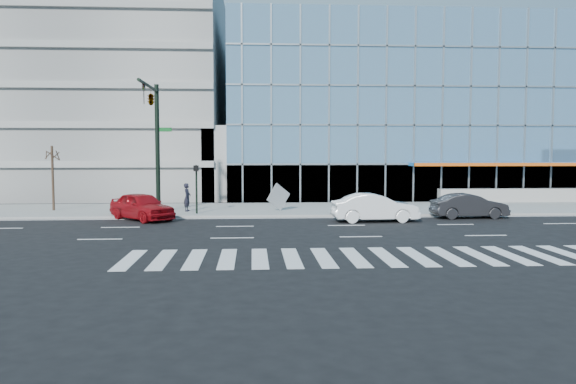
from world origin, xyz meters
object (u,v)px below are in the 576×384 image
(dark_sedan, at_px, (469,206))
(street_tree_near, at_px, (52,155))
(tilted_panel, at_px, (279,197))
(pedestrian, at_px, (187,197))
(ped_signal_post, at_px, (196,181))
(white_sedan, at_px, (375,208))
(red_sedan, at_px, (142,206))
(traffic_signal, at_px, (153,115))

(dark_sedan, bearing_deg, street_tree_near, 77.77)
(dark_sedan, distance_m, tilted_panel, 11.77)
(pedestrian, height_order, tilted_panel, tilted_panel)
(ped_signal_post, relative_size, street_tree_near, 0.71)
(street_tree_near, bearing_deg, ped_signal_post, -15.06)
(dark_sedan, xyz_separation_m, tilted_panel, (-11.26, 3.42, 0.32))
(white_sedan, height_order, tilted_panel, tilted_panel)
(street_tree_near, bearing_deg, tilted_panel, -4.79)
(ped_signal_post, height_order, pedestrian, ped_signal_post)
(ped_signal_post, distance_m, pedestrian, 1.94)
(street_tree_near, height_order, tilted_panel, street_tree_near)
(street_tree_near, bearing_deg, white_sedan, -16.65)
(red_sedan, bearing_deg, street_tree_near, 103.69)
(dark_sedan, bearing_deg, pedestrian, 76.35)
(red_sedan, xyz_separation_m, tilted_panel, (8.11, 3.12, 0.25))
(dark_sedan, height_order, tilted_panel, tilted_panel)
(traffic_signal, relative_size, pedestrian, 4.45)
(ped_signal_post, height_order, dark_sedan, ped_signal_post)
(tilted_panel, bearing_deg, pedestrian, 147.31)
(dark_sedan, relative_size, tilted_panel, 3.42)
(traffic_signal, distance_m, dark_sedan, 19.72)
(dark_sedan, bearing_deg, ped_signal_post, 80.67)
(traffic_signal, bearing_deg, tilted_panel, 12.61)
(traffic_signal, height_order, white_sedan, traffic_signal)
(pedestrian, distance_m, tilted_panel, 5.85)
(red_sedan, bearing_deg, pedestrian, 12.33)
(red_sedan, distance_m, tilted_panel, 8.69)
(dark_sedan, bearing_deg, white_sedan, 100.13)
(traffic_signal, bearing_deg, ped_signal_post, 8.52)
(white_sedan, bearing_deg, pedestrian, 64.55)
(white_sedan, xyz_separation_m, dark_sedan, (6.00, 1.29, -0.07))
(red_sedan, bearing_deg, tilted_panel, -21.53)
(pedestrian, bearing_deg, ped_signal_post, -143.08)
(dark_sedan, relative_size, pedestrian, 2.48)
(traffic_signal, bearing_deg, dark_sedan, -5.20)
(tilted_panel, bearing_deg, white_sedan, -73.70)
(street_tree_near, relative_size, red_sedan, 0.89)
(red_sedan, relative_size, pedestrian, 2.64)
(white_sedan, distance_m, red_sedan, 13.46)
(traffic_signal, xyz_separation_m, dark_sedan, (18.88, -1.72, -5.43))
(traffic_signal, height_order, ped_signal_post, traffic_signal)
(traffic_signal, xyz_separation_m, ped_signal_post, (2.50, 0.37, -4.02))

